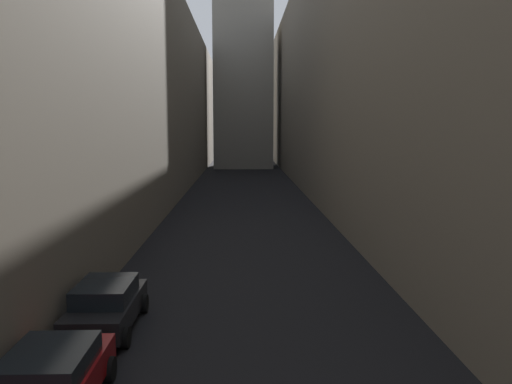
% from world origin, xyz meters
% --- Properties ---
extents(ground_plane, '(264.00, 264.00, 0.00)m').
position_xyz_m(ground_plane, '(0.00, 48.00, 0.00)').
color(ground_plane, black).
extents(building_block_left, '(12.95, 108.00, 18.01)m').
position_xyz_m(building_block_left, '(-11.97, 50.00, 9.00)').
color(building_block_left, '#756B5B').
rests_on(building_block_left, ground).
extents(building_block_right, '(15.57, 108.00, 21.42)m').
position_xyz_m(building_block_right, '(13.28, 50.00, 10.71)').
color(building_block_right, '#756B5B').
rests_on(building_block_right, ground).
extents(parked_car_left_third, '(2.03, 4.05, 1.42)m').
position_xyz_m(parked_car_left_third, '(-4.40, 19.01, 0.75)').
color(parked_car_left_third, maroon).
rests_on(parked_car_left_third, ground).
extents(parked_car_left_far, '(1.94, 4.05, 1.49)m').
position_xyz_m(parked_car_left_far, '(-4.40, 23.63, 0.78)').
color(parked_car_left_far, black).
rests_on(parked_car_left_far, ground).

